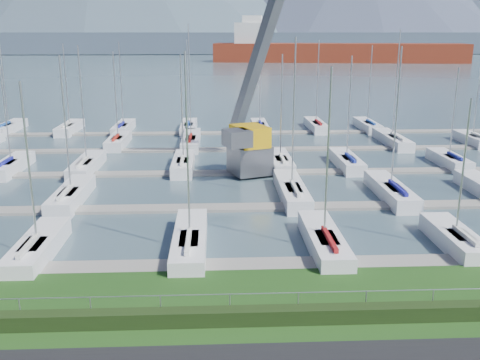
{
  "coord_description": "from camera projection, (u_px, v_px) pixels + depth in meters",
  "views": [
    {
      "loc": [
        -1.52,
        -20.96,
        12.15
      ],
      "look_at": [
        0.0,
        12.0,
        3.0
      ],
      "focal_mm": 40.0,
      "sensor_mm": 36.0,
      "label": 1
    }
  ],
  "objects": [
    {
      "name": "docks",
      "position": [
        233.0,
        173.0,
        48.58
      ],
      "size": [
        90.0,
        41.6,
        0.25
      ],
      "color": "gray",
      "rests_on": "water"
    },
    {
      "name": "foothill",
      "position": [
        217.0,
        42.0,
        339.56
      ],
      "size": [
        900.0,
        80.0,
        12.0
      ],
      "primitive_type": "cube",
      "color": "#435163",
      "rests_on": "water"
    },
    {
      "name": "sailboat_fleet",
      "position": [
        207.0,
        108.0,
        49.36
      ],
      "size": [
        74.31,
        49.92,
        13.58
      ],
      "color": "silver",
      "rests_on": "water"
    },
    {
      "name": "path",
      "position": [
        258.0,
        358.0,
        20.6
      ],
      "size": [
        160.0,
        2.0,
        0.04
      ],
      "primitive_type": "cube",
      "color": "black",
      "rests_on": "grass"
    },
    {
      "name": "water",
      "position": [
        218.0,
        57.0,
        273.88
      ],
      "size": [
        800.0,
        540.0,
        0.2
      ],
      "primitive_type": "cube",
      "color": "#455A65"
    },
    {
      "name": "hedge",
      "position": [
        253.0,
        316.0,
        23.01
      ],
      "size": [
        80.0,
        0.7,
        0.7
      ],
      "primitive_type": "cube",
      "color": "black",
      "rests_on": "grass"
    },
    {
      "name": "crane",
      "position": [
        254.0,
        111.0,
        47.85
      ],
      "size": [
        7.66,
        12.94,
        22.35
      ],
      "rotation": [
        0.0,
        0.0,
        0.37
      ],
      "color": "slate",
      "rests_on": "water"
    },
    {
      "name": "cargo_ship_mid",
      "position": [
        328.0,
        53.0,
        229.61
      ],
      "size": [
        107.53,
        33.68,
        21.5
      ],
      "rotation": [
        0.0,
        0.0,
        -0.15
      ],
      "color": "maroon",
      "rests_on": "water"
    },
    {
      "name": "fence",
      "position": [
        253.0,
        294.0,
        23.17
      ],
      "size": [
        80.0,
        0.04,
        0.04
      ],
      "primitive_type": "cylinder",
      "rotation": [
        0.0,
        1.57,
        0.0
      ],
      "color": "#9A9EA2",
      "rests_on": "grass"
    }
  ]
}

